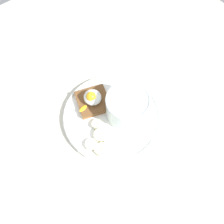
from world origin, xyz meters
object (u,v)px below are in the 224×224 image
at_px(toast_slice, 93,101).
at_px(poached_egg, 92,97).
at_px(banana_slice_inner, 111,144).
at_px(oatmeal_bowl, 127,106).
at_px(banana_slice_front, 91,145).
at_px(banana_slice_left, 101,135).
at_px(banana_slice_right, 102,149).
at_px(banana_slice_back, 98,125).

distance_m(toast_slice, poached_egg, 0.02).
xyz_separation_m(poached_egg, banana_slice_inner, (0.13, -0.04, -0.03)).
xyz_separation_m(oatmeal_bowl, banana_slice_front, (0.02, -0.13, -0.03)).
bearing_deg(toast_slice, banana_slice_left, -24.94).
height_order(banana_slice_right, banana_slice_inner, same).
distance_m(toast_slice, banana_slice_right, 0.14).
bearing_deg(poached_egg, banana_slice_front, -38.10).
xyz_separation_m(oatmeal_bowl, banana_slice_back, (-0.02, -0.09, -0.03)).
relative_size(poached_egg, banana_slice_left, 1.90).
xyz_separation_m(toast_slice, banana_slice_right, (0.12, -0.06, -0.00)).
distance_m(poached_egg, banana_slice_inner, 0.13).
bearing_deg(banana_slice_back, poached_egg, 154.07).
distance_m(toast_slice, banana_slice_front, 0.12).
bearing_deg(banana_slice_left, banana_slice_right, -34.03).
bearing_deg(oatmeal_bowl, banana_slice_front, -82.84).
height_order(banana_slice_front, banana_slice_back, banana_slice_back).
height_order(banana_slice_left, banana_slice_back, banana_slice_left).
bearing_deg(toast_slice, oatmeal_bowl, 33.52).
distance_m(poached_egg, banana_slice_back, 0.08).
distance_m(oatmeal_bowl, poached_egg, 0.10).
bearing_deg(banana_slice_inner, toast_slice, 163.40).
bearing_deg(banana_slice_inner, banana_slice_right, -94.84).
xyz_separation_m(toast_slice, poached_egg, (0.00, -0.00, 0.02)).
distance_m(banana_slice_back, banana_slice_inner, 0.06).
distance_m(poached_egg, banana_slice_right, 0.14).
distance_m(oatmeal_bowl, banana_slice_left, 0.10).
bearing_deg(poached_egg, oatmeal_bowl, 34.37).
distance_m(poached_egg, banana_slice_front, 0.13).
xyz_separation_m(banana_slice_left, banana_slice_inner, (0.03, 0.01, -0.00)).
bearing_deg(banana_slice_left, banana_slice_back, 159.98).
height_order(toast_slice, banana_slice_back, same).
bearing_deg(banana_slice_front, banana_slice_left, 96.88).
relative_size(toast_slice, banana_slice_inner, 2.23).
bearing_deg(banana_slice_front, banana_slice_inner, 53.60).
bearing_deg(banana_slice_front, toast_slice, 141.41).
bearing_deg(toast_slice, banana_slice_front, -38.59).
relative_size(toast_slice, banana_slice_right, 2.59).
distance_m(banana_slice_left, banana_slice_back, 0.03).
xyz_separation_m(oatmeal_bowl, banana_slice_inner, (0.05, -0.09, -0.03)).
height_order(oatmeal_bowl, banana_slice_inner, oatmeal_bowl).
bearing_deg(banana_slice_left, poached_egg, 155.79).
height_order(oatmeal_bowl, banana_slice_right, oatmeal_bowl).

